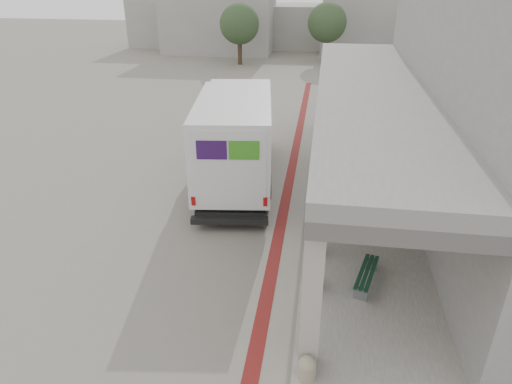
# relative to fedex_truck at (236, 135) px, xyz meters

# --- Properties ---
(ground) EXTENTS (120.00, 120.00, 0.00)m
(ground) POSITION_rel_fedex_truck_xyz_m (1.01, -5.29, -1.80)
(ground) COLOR slate
(ground) RESTS_ON ground
(bike_lane_stripe) EXTENTS (0.35, 40.00, 0.01)m
(bike_lane_stripe) POSITION_rel_fedex_truck_xyz_m (2.01, -3.29, -1.79)
(bike_lane_stripe) COLOR #601513
(bike_lane_stripe) RESTS_ON ground
(sidewalk) EXTENTS (4.40, 28.00, 0.12)m
(sidewalk) POSITION_rel_fedex_truck_xyz_m (5.01, -5.29, -1.74)
(sidewalk) COLOR gray
(sidewalk) RESTS_ON ground
(transit_building) EXTENTS (7.60, 17.00, 7.00)m
(transit_building) POSITION_rel_fedex_truck_xyz_m (7.84, -0.79, 1.60)
(transit_building) COLOR slate
(transit_building) RESTS_ON ground
(distant_backdrop) EXTENTS (28.00, 10.00, 6.50)m
(distant_backdrop) POSITION_rel_fedex_truck_xyz_m (-1.84, 30.60, 0.91)
(distant_backdrop) COLOR gray
(distant_backdrop) RESTS_ON ground
(tree_left) EXTENTS (3.20, 3.20, 4.80)m
(tree_left) POSITION_rel_fedex_truck_xyz_m (-3.99, 22.71, 1.38)
(tree_left) COLOR #38281C
(tree_left) RESTS_ON ground
(tree_mid) EXTENTS (3.20, 3.20, 4.80)m
(tree_mid) POSITION_rel_fedex_truck_xyz_m (3.01, 24.71, 1.38)
(tree_mid) COLOR #38281C
(tree_mid) RESTS_ON ground
(tree_right) EXTENTS (3.20, 3.20, 4.80)m
(tree_right) POSITION_rel_fedex_truck_xyz_m (11.01, 23.71, 1.38)
(tree_right) COLOR #38281C
(tree_right) RESTS_ON ground
(fedex_truck) EXTENTS (3.38, 8.14, 3.37)m
(fedex_truck) POSITION_rel_fedex_truck_xyz_m (0.00, 0.00, 0.00)
(fedex_truck) COLOR black
(fedex_truck) RESTS_ON ground
(bench) EXTENTS (0.75, 1.63, 0.38)m
(bench) POSITION_rel_fedex_truck_xyz_m (4.45, -5.97, -1.41)
(bench) COLOR slate
(bench) RESTS_ON sidewalk
(bollard_near) EXTENTS (0.36, 0.36, 0.54)m
(bollard_near) POSITION_rel_fedex_truck_xyz_m (3.11, -9.18, -1.41)
(bollard_near) COLOR gray
(bollard_near) RESTS_ON sidewalk
(bollard_far) EXTENTS (0.45, 0.45, 0.68)m
(bollard_far) POSITION_rel_fedex_truck_xyz_m (3.11, -6.30, -1.34)
(bollard_far) COLOR gray
(bollard_far) RESTS_ON sidewalk
(utility_cabinet) EXTENTS (0.47, 0.62, 1.02)m
(utility_cabinet) POSITION_rel_fedex_truck_xyz_m (5.57, -1.30, -1.17)
(utility_cabinet) COLOR gray
(utility_cabinet) RESTS_ON sidewalk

